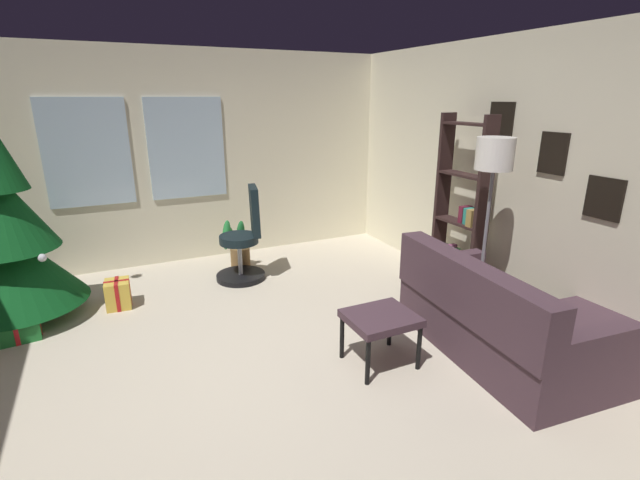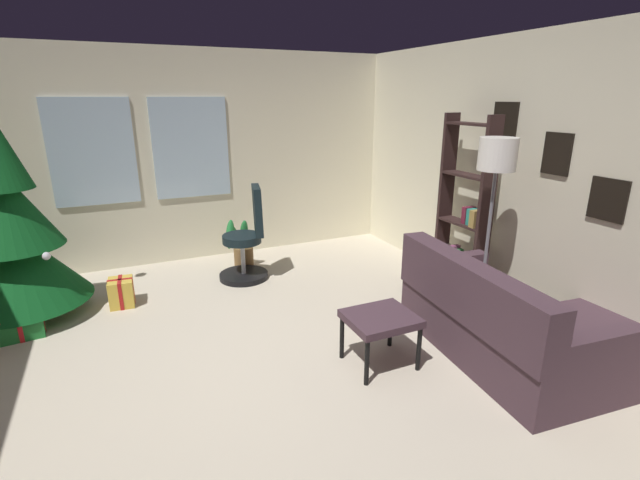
% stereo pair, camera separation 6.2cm
% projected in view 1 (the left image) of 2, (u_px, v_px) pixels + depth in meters
% --- Properties ---
extents(ground_plane, '(5.45, 6.01, 0.10)m').
position_uv_depth(ground_plane, '(258.00, 393.00, 3.32)').
color(ground_plane, beige).
extents(wall_back_with_windows, '(5.45, 0.12, 2.58)m').
position_uv_depth(wall_back_with_windows, '(174.00, 159.00, 5.53)').
color(wall_back_with_windows, beige).
rests_on(wall_back_with_windows, ground_plane).
extents(wall_right_with_frames, '(0.12, 6.01, 2.58)m').
position_uv_depth(wall_right_with_frames, '(549.00, 182.00, 4.05)').
color(wall_right_with_frames, beige).
rests_on(wall_right_with_frames, ground_plane).
extents(couch, '(1.73, 1.86, 0.83)m').
position_uv_depth(couch, '(522.00, 324.00, 3.63)').
color(couch, '#422D36').
rests_on(couch, ground_plane).
extents(footstool, '(0.52, 0.46, 0.42)m').
position_uv_depth(footstool, '(381.00, 321.00, 3.49)').
color(footstool, '#422D36').
rests_on(footstool, ground_plane).
extents(holiday_tree, '(1.20, 1.20, 2.42)m').
position_uv_depth(holiday_tree, '(7.00, 237.00, 4.09)').
color(holiday_tree, '#4C331E').
rests_on(holiday_tree, ground_plane).
extents(gift_box_green, '(0.37, 0.28, 0.17)m').
position_uv_depth(gift_box_green, '(17.00, 331.00, 3.92)').
color(gift_box_green, '#1E722D').
rests_on(gift_box_green, ground_plane).
extents(gift_box_gold, '(0.25, 0.27, 0.29)m').
position_uv_depth(gift_box_gold, '(118.00, 294.00, 4.52)').
color(gift_box_gold, gold).
rests_on(gift_box_gold, ground_plane).
extents(office_chair, '(0.56, 0.56, 1.08)m').
position_uv_depth(office_chair, '(244.00, 244.00, 5.15)').
color(office_chair, black).
rests_on(office_chair, ground_plane).
extents(bookshelf, '(0.18, 0.64, 1.87)m').
position_uv_depth(bookshelf, '(461.00, 218.00, 4.74)').
color(bookshelf, black).
rests_on(bookshelf, ground_plane).
extents(floor_lamp, '(0.32, 0.32, 1.69)m').
position_uv_depth(floor_lamp, '(493.00, 170.00, 3.93)').
color(floor_lamp, slate).
rests_on(floor_lamp, ground_plane).
extents(potted_plant, '(0.35, 0.32, 0.62)m').
position_uv_depth(potted_plant, '(237.00, 248.00, 5.56)').
color(potted_plant, brown).
rests_on(potted_plant, ground_plane).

